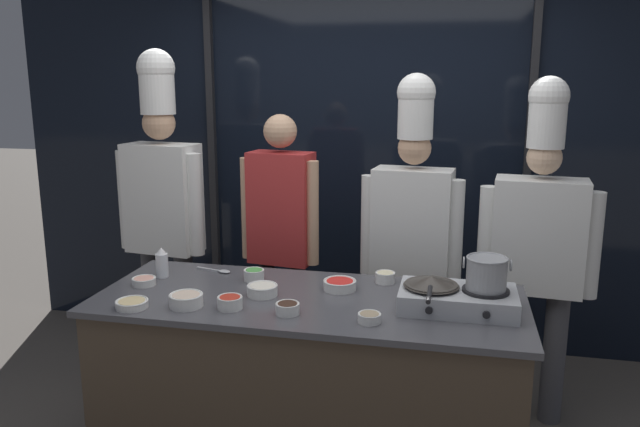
% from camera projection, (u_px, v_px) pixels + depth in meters
% --- Properties ---
extents(window_wall_back, '(5.23, 0.09, 2.70)m').
position_uv_depth(window_wall_back, '(363.00, 158.00, 4.40)').
color(window_wall_back, black).
rests_on(window_wall_back, ground_plane).
extents(demo_counter, '(2.01, 0.81, 0.90)m').
position_uv_depth(demo_counter, '(309.00, 385.00, 3.02)').
color(demo_counter, '#4C3D2D').
rests_on(demo_counter, ground_plane).
extents(portable_stove, '(0.51, 0.33, 0.10)m').
position_uv_depth(portable_stove, '(458.00, 298.00, 2.77)').
color(portable_stove, '#B2B5BA').
rests_on(portable_stove, demo_counter).
extents(frying_pan, '(0.25, 0.43, 0.04)m').
position_uv_depth(frying_pan, '(431.00, 281.00, 2.78)').
color(frying_pan, '#38332D').
rests_on(frying_pan, portable_stove).
extents(stock_pot, '(0.21, 0.18, 0.15)m').
position_uv_depth(stock_pot, '(487.00, 272.00, 2.72)').
color(stock_pot, '#93969B').
rests_on(stock_pot, portable_stove).
extents(squeeze_bottle_clear, '(0.06, 0.06, 0.16)m').
position_uv_depth(squeeze_bottle_clear, '(162.00, 263.00, 3.21)').
color(squeeze_bottle_clear, white).
rests_on(squeeze_bottle_clear, demo_counter).
extents(prep_bowl_bell_pepper, '(0.16, 0.16, 0.05)m').
position_uv_depth(prep_bowl_bell_pepper, '(340.00, 284.00, 3.02)').
color(prep_bowl_bell_pepper, white).
rests_on(prep_bowl_bell_pepper, demo_counter).
extents(prep_bowl_shrimp, '(0.12, 0.12, 0.04)m').
position_uv_depth(prep_bowl_shrimp, '(144.00, 281.00, 3.09)').
color(prep_bowl_shrimp, white).
rests_on(prep_bowl_shrimp, demo_counter).
extents(prep_bowl_scallions, '(0.10, 0.10, 0.06)m').
position_uv_depth(prep_bowl_scallions, '(254.00, 274.00, 3.16)').
color(prep_bowl_scallions, white).
rests_on(prep_bowl_scallions, demo_counter).
extents(prep_bowl_garlic, '(0.15, 0.15, 0.05)m').
position_uv_depth(prep_bowl_garlic, '(262.00, 289.00, 2.94)').
color(prep_bowl_garlic, white).
rests_on(prep_bowl_garlic, demo_counter).
extents(prep_bowl_chili_flakes, '(0.11, 0.11, 0.06)m').
position_uv_depth(prep_bowl_chili_flakes, '(230.00, 302.00, 2.77)').
color(prep_bowl_chili_flakes, white).
rests_on(prep_bowl_chili_flakes, demo_counter).
extents(prep_bowl_chicken, '(0.15, 0.15, 0.06)m').
position_uv_depth(prep_bowl_chicken, '(186.00, 299.00, 2.80)').
color(prep_bowl_chicken, white).
rests_on(prep_bowl_chicken, demo_counter).
extents(prep_bowl_ginger, '(0.15, 0.15, 0.04)m').
position_uv_depth(prep_bowl_ginger, '(132.00, 303.00, 2.79)').
color(prep_bowl_ginger, white).
rests_on(prep_bowl_ginger, demo_counter).
extents(prep_bowl_soy_glaze, '(0.11, 0.11, 0.05)m').
position_uv_depth(prep_bowl_soy_glaze, '(288.00, 308.00, 2.71)').
color(prep_bowl_soy_glaze, white).
rests_on(prep_bowl_soy_glaze, demo_counter).
extents(prep_bowl_mushrooms, '(0.10, 0.10, 0.04)m').
position_uv_depth(prep_bowl_mushrooms, '(369.00, 317.00, 2.62)').
color(prep_bowl_mushrooms, white).
rests_on(prep_bowl_mushrooms, demo_counter).
extents(prep_bowl_noodles, '(0.10, 0.10, 0.05)m').
position_uv_depth(prep_bowl_noodles, '(385.00, 277.00, 3.13)').
color(prep_bowl_noodles, white).
rests_on(prep_bowl_noodles, demo_counter).
extents(serving_spoon_slotted, '(0.21, 0.08, 0.02)m').
position_uv_depth(serving_spoon_slotted, '(219.00, 271.00, 3.30)').
color(serving_spoon_slotted, '#B2B5BA').
rests_on(serving_spoon_slotted, demo_counter).
extents(chef_head, '(0.59, 0.29, 2.07)m').
position_uv_depth(chef_head, '(163.00, 194.00, 3.86)').
color(chef_head, '#4C4C51').
rests_on(chef_head, ground_plane).
extents(person_guest, '(0.49, 0.24, 1.70)m').
position_uv_depth(person_guest, '(281.00, 225.00, 3.71)').
color(person_guest, '#232326').
rests_on(person_guest, ground_plane).
extents(chef_sous, '(0.58, 0.27, 1.93)m').
position_uv_depth(chef_sous, '(412.00, 222.00, 3.54)').
color(chef_sous, '#232326').
rests_on(chef_sous, ground_plane).
extents(chef_line, '(0.63, 0.29, 1.92)m').
position_uv_depth(chef_line, '(538.00, 238.00, 3.36)').
color(chef_line, '#4C4C51').
rests_on(chef_line, ground_plane).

